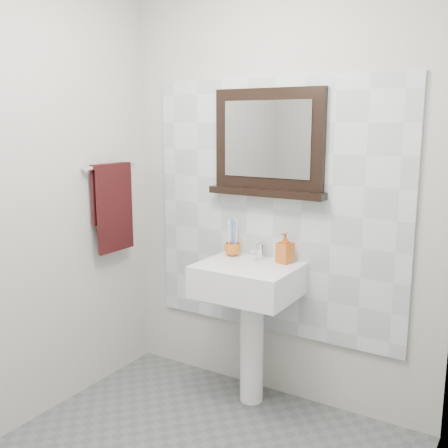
# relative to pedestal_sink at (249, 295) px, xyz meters

# --- Properties ---
(back_wall) EXTENTS (2.00, 0.01, 2.50)m
(back_wall) POSITION_rel_pedestal_sink_xyz_m (0.05, 0.23, 0.57)
(back_wall) COLOR #B8B6AF
(back_wall) RESTS_ON ground
(left_wall) EXTENTS (0.01, 2.20, 2.50)m
(left_wall) POSITION_rel_pedestal_sink_xyz_m (-0.95, -0.87, 0.57)
(left_wall) COLOR #B8B6AF
(left_wall) RESTS_ON ground
(right_wall) EXTENTS (0.01, 2.20, 2.50)m
(right_wall) POSITION_rel_pedestal_sink_xyz_m (1.05, -0.87, 0.57)
(right_wall) COLOR #B8B6AF
(right_wall) RESTS_ON ground
(splashback) EXTENTS (1.60, 0.02, 1.50)m
(splashback) POSITION_rel_pedestal_sink_xyz_m (0.05, 0.21, 0.47)
(splashback) COLOR silver
(splashback) RESTS_ON back_wall
(pedestal_sink) EXTENTS (0.55, 0.44, 0.96)m
(pedestal_sink) POSITION_rel_pedestal_sink_xyz_m (0.00, 0.00, 0.00)
(pedestal_sink) COLOR white
(pedestal_sink) RESTS_ON ground
(toothbrush_cup) EXTENTS (0.11, 0.11, 0.08)m
(toothbrush_cup) POSITION_rel_pedestal_sink_xyz_m (-0.18, 0.12, 0.22)
(toothbrush_cup) COLOR orange
(toothbrush_cup) RESTS_ON pedestal_sink
(toothbrushes) EXTENTS (0.05, 0.04, 0.21)m
(toothbrushes) POSITION_rel_pedestal_sink_xyz_m (-0.18, 0.12, 0.31)
(toothbrushes) COLOR white
(toothbrushes) RESTS_ON toothbrush_cup
(soap_dispenser) EXTENTS (0.10, 0.10, 0.18)m
(soap_dispenser) POSITION_rel_pedestal_sink_xyz_m (0.16, 0.13, 0.27)
(soap_dispenser) COLOR #BC3816
(soap_dispenser) RESTS_ON pedestal_sink
(framed_mirror) EXTENTS (0.72, 0.11, 0.61)m
(framed_mirror) POSITION_rel_pedestal_sink_xyz_m (0.02, 0.19, 0.85)
(framed_mirror) COLOR black
(framed_mirror) RESTS_ON back_wall
(towel_bar) EXTENTS (0.07, 0.40, 0.03)m
(towel_bar) POSITION_rel_pedestal_sink_xyz_m (-0.90, -0.14, 0.71)
(towel_bar) COLOR silver
(towel_bar) RESTS_ON left_wall
(hand_towel) EXTENTS (0.06, 0.30, 0.55)m
(hand_towel) POSITION_rel_pedestal_sink_xyz_m (-0.89, -0.14, 0.50)
(hand_towel) COLOR black
(hand_towel) RESTS_ON towel_bar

